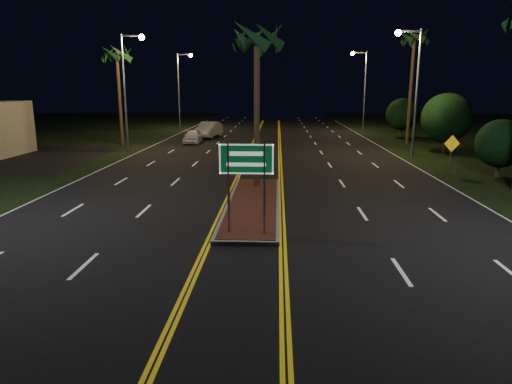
# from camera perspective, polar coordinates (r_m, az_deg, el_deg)

# --- Properties ---
(ground) EXTENTS (120.00, 120.00, 0.00)m
(ground) POSITION_cam_1_polar(r_m,az_deg,el_deg) (13.07, -2.00, -9.56)
(ground) COLOR black
(ground) RESTS_ON ground
(median_island) EXTENTS (2.25, 10.25, 0.17)m
(median_island) POSITION_cam_1_polar(r_m,az_deg,el_deg) (19.68, -0.36, -1.53)
(median_island) COLOR gray
(median_island) RESTS_ON ground
(highway_sign) EXTENTS (1.80, 0.08, 3.20)m
(highway_sign) POSITION_cam_1_polar(r_m,az_deg,el_deg) (15.09, -1.22, 3.03)
(highway_sign) COLOR gray
(highway_sign) RESTS_ON ground
(streetlight_left_mid) EXTENTS (1.91, 0.44, 9.00)m
(streetlight_left_mid) POSITION_cam_1_polar(r_m,az_deg,el_deg) (37.87, -15.64, 13.45)
(streetlight_left_mid) COLOR gray
(streetlight_left_mid) RESTS_ON ground
(streetlight_left_far) EXTENTS (1.91, 0.44, 9.00)m
(streetlight_left_far) POSITION_cam_1_polar(r_m,az_deg,el_deg) (57.23, -9.30, 13.40)
(streetlight_left_far) COLOR gray
(streetlight_left_far) RESTS_ON ground
(streetlight_right_mid) EXTENTS (1.91, 0.44, 9.00)m
(streetlight_right_mid) POSITION_cam_1_polar(r_m,az_deg,el_deg) (35.37, 18.95, 13.30)
(streetlight_right_mid) COLOR gray
(streetlight_right_mid) RESTS_ON ground
(streetlight_right_far) EXTENTS (1.91, 0.44, 9.00)m
(streetlight_right_far) POSITION_cam_1_polar(r_m,az_deg,el_deg) (54.88, 13.10, 13.27)
(streetlight_right_far) COLOR gray
(streetlight_right_far) RESTS_ON ground
(palm_median) EXTENTS (2.40, 2.40, 8.30)m
(palm_median) POSITION_cam_1_polar(r_m,az_deg,el_deg) (22.67, 0.11, 18.68)
(palm_median) COLOR #382819
(palm_median) RESTS_ON ground
(palm_left_far) EXTENTS (2.40, 2.40, 8.80)m
(palm_left_far) POSITION_cam_1_polar(r_m,az_deg,el_deg) (42.44, -17.01, 16.08)
(palm_left_far) COLOR #382819
(palm_left_far) RESTS_ON ground
(palm_right_far) EXTENTS (2.40, 2.40, 10.30)m
(palm_right_far) POSITION_cam_1_polar(r_m,az_deg,el_deg) (43.85, 19.19, 17.66)
(palm_right_far) COLOR #382819
(palm_right_far) RESTS_ON ground
(shrub_near) EXTENTS (2.70, 2.70, 3.30)m
(shrub_near) POSITION_cam_1_polar(r_m,az_deg,el_deg) (29.03, 28.26, 5.35)
(shrub_near) COLOR #382819
(shrub_near) RESTS_ON ground
(shrub_mid) EXTENTS (3.78, 3.78, 4.62)m
(shrub_mid) POSITION_cam_1_polar(r_m,az_deg,el_deg) (38.37, 22.72, 8.53)
(shrub_mid) COLOR #382819
(shrub_mid) RESTS_ON ground
(shrub_far) EXTENTS (3.24, 3.24, 3.96)m
(shrub_far) POSITION_cam_1_polar(r_m,az_deg,el_deg) (49.78, 17.80, 9.24)
(shrub_far) COLOR #382819
(shrub_far) RESTS_ON ground
(car_near) EXTENTS (1.86, 4.31, 1.43)m
(car_near) POSITION_cam_1_polar(r_m,az_deg,el_deg) (42.66, -7.89, 7.03)
(car_near) COLOR white
(car_near) RESTS_ON ground
(car_far) EXTENTS (3.26, 5.84, 1.84)m
(car_far) POSITION_cam_1_polar(r_m,az_deg,el_deg) (47.61, -5.95, 7.93)
(car_far) COLOR silver
(car_far) RESTS_ON ground
(warning_sign) EXTENTS (0.96, 0.23, 2.32)m
(warning_sign) POSITION_cam_1_polar(r_m,az_deg,el_deg) (28.90, 23.24, 4.91)
(warning_sign) COLOR gray
(warning_sign) RESTS_ON ground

